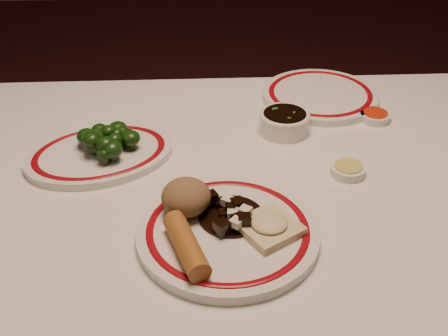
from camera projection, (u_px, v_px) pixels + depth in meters
dining_table at (248, 228)px, 1.04m from camera, size 1.20×0.90×0.75m
main_plate at (228, 232)px, 0.87m from camera, size 0.29×0.29×0.02m
rice_mound at (186, 197)px, 0.88m from camera, size 0.08×0.08×0.06m
spring_roll at (186, 245)px, 0.81m from camera, size 0.07×0.13×0.03m
fried_wonton at (269, 226)px, 0.86m from camera, size 0.11×0.11×0.02m
stirfry_heap at (231, 214)px, 0.88m from camera, size 0.11×0.11×0.03m
broccoli_plate at (100, 154)px, 1.06m from camera, size 0.33×0.31×0.02m
broccoli_pile at (105, 139)px, 1.04m from camera, size 0.12×0.11×0.05m
soy_bowl at (284, 123)px, 1.13m from camera, size 0.10×0.10×0.04m
sweet_sour_dish at (375, 116)px, 1.18m from camera, size 0.06×0.06×0.02m
mustard_dish at (348, 170)px, 1.01m from camera, size 0.06×0.06×0.02m
far_plate at (320, 95)px, 1.26m from camera, size 0.33×0.33×0.02m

